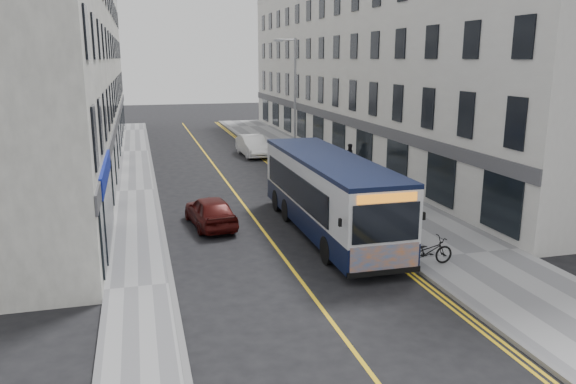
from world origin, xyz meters
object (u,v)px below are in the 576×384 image
streetlamp (294,102)px  pedestrian_near (319,168)px  pedestrian_far (350,156)px  city_bus (328,192)px  car_maroon (210,211)px  bicycle (428,251)px  car_white (253,146)px

streetlamp → pedestrian_near: 4.85m
streetlamp → pedestrian_near: size_ratio=3.99×
pedestrian_far → streetlamp: bearing=-163.9°
city_bus → pedestrian_near: bearing=74.6°
streetlamp → car_maroon: size_ratio=2.05×
pedestrian_far → car_maroon: (-10.00, -9.67, -0.25)m
pedestrian_near → car_maroon: pedestrian_near is taller
bicycle → pedestrian_near: pedestrian_near is taller
city_bus → car_white: city_bus is taller
streetlamp → pedestrian_near: bearing=-83.6°
pedestrian_near → pedestrian_far: 5.34m
city_bus → pedestrian_near: 8.13m
bicycle → pedestrian_near: (0.17, 12.32, 0.52)m
car_white → city_bus: bearing=-94.9°
streetlamp → bicycle: bearing=-89.2°
streetlamp → city_bus: streetlamp is taller
bicycle → car_white: size_ratio=0.40×
city_bus → car_maroon: city_bus is taller
pedestrian_near → car_white: bearing=106.7°
pedestrian_far → car_white: pedestrian_far is taller
pedestrian_near → car_white: size_ratio=0.44×
pedestrian_far → bicycle: bearing=-94.0°
car_white → pedestrian_near: bearing=-85.5°
streetlamp → car_maroon: (-6.17, -9.16, -3.72)m
bicycle → car_maroon: bearing=40.8°
car_white → pedestrian_far: bearing=-58.1°
streetlamp → city_bus: (-1.76, -11.38, -2.67)m
pedestrian_far → car_white: (-4.80, 6.99, -0.17)m
pedestrian_near → bicycle: bearing=-81.1°
bicycle → car_white: car_white is taller
car_white → car_maroon: bearing=-109.9°
streetlamp → pedestrian_near: streetlamp is taller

